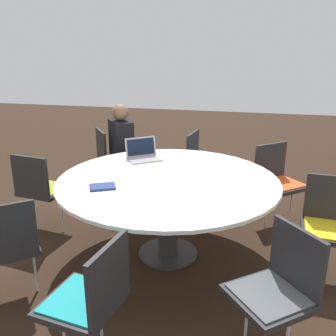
{
  "coord_description": "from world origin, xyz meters",
  "views": [
    {
      "loc": [
        3.03,
        0.69,
        1.9
      ],
      "look_at": [
        0.0,
        0.0,
        0.86
      ],
      "focal_mm": 40.0,
      "sensor_mm": 36.0,
      "label": 1
    }
  ],
  "objects": [
    {
      "name": "ground_plane",
      "position": [
        0.0,
        0.0,
        0.0
      ],
      "size": [
        16.0,
        16.0,
        0.0
      ],
      "primitive_type": "plane",
      "color": "black"
    },
    {
      "name": "conference_table",
      "position": [
        0.0,
        0.0,
        0.65
      ],
      "size": [
        1.96,
        1.96,
        0.76
      ],
      "color": "#333333",
      "rests_on": "ground_plane"
    },
    {
      "name": "chair_0",
      "position": [
        -1.31,
        -1.04,
        0.52
      ],
      "size": [
        0.6,
        0.6,
        0.87
      ],
      "rotation": [
        0.0,
        0.0,
        6.92
      ],
      "color": "#262628",
      "rests_on": "ground_plane"
    },
    {
      "name": "chair_1",
      "position": [
        -0.14,
        -1.37,
        0.52
      ],
      "size": [
        0.48,
        0.5,
        0.87
      ],
      "rotation": [
        0.0,
        0.0,
        7.7
      ],
      "color": "#262628",
      "rests_on": "ground_plane"
    },
    {
      "name": "chair_2",
      "position": [
        0.95,
        -1.0,
        0.52
      ],
      "size": [
        0.61,
        0.61,
        0.87
      ],
      "rotation": [
        0.0,
        0.0,
        8.57
      ],
      "color": "#262628",
      "rests_on": "ground_plane"
    },
    {
      "name": "chair_3",
      "position": [
        1.37,
        -0.15,
        0.52
      ],
      "size": [
        0.5,
        0.48,
        0.87
      ],
      "rotation": [
        0.0,
        0.0,
        9.27
      ],
      "color": "#262628",
      "rests_on": "ground_plane"
    },
    {
      "name": "chair_4",
      "position": [
        1.03,
        0.91,
        0.52
      ],
      "size": [
        0.61,
        0.6,
        0.87
      ],
      "rotation": [
        0.0,
        0.0,
        10.1
      ],
      "color": "#262628",
      "rests_on": "ground_plane"
    },
    {
      "name": "chair_5",
      "position": [
        0.04,
        1.37,
        0.52
      ],
      "size": [
        0.45,
        0.47,
        0.87
      ],
      "rotation": [
        0.0,
        0.0,
        10.91
      ],
      "color": "#262628",
      "rests_on": "ground_plane"
    },
    {
      "name": "chair_6",
      "position": [
        -0.94,
        1.0,
        0.52
      ],
      "size": [
        0.61,
        0.61,
        0.87
      ],
      "rotation": [
        0.0,
        0.0,
        11.7
      ],
      "color": "#262628",
      "rests_on": "ground_plane"
    },
    {
      "name": "chair_7",
      "position": [
        -1.37,
        0.13,
        0.52
      ],
      "size": [
        0.5,
        0.48,
        0.87
      ],
      "rotation": [
        0.0,
        0.0,
        12.42
      ],
      "color": "#262628",
      "rests_on": "ground_plane"
    },
    {
      "name": "person_0",
      "position": [
        -1.16,
        -0.83,
        0.71
      ],
      "size": [
        0.42,
        0.39,
        1.22
      ],
      "rotation": [
        0.0,
        0.0,
        6.92
      ],
      "color": "black",
      "rests_on": "ground_plane"
    },
    {
      "name": "laptop",
      "position": [
        -0.52,
        -0.39,
        0.81
      ],
      "size": [
        0.4,
        0.41,
        0.21
      ],
      "rotation": [
        0.0,
        0.0,
        2.2
      ],
      "color": "#99999E",
      "rests_on": "conference_table"
    },
    {
      "name": "spiral_notebook",
      "position": [
        0.34,
        -0.48,
        0.77
      ],
      "size": [
        0.23,
        0.25,
        0.02
      ],
      "color": "navy",
      "rests_on": "conference_table"
    }
  ]
}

